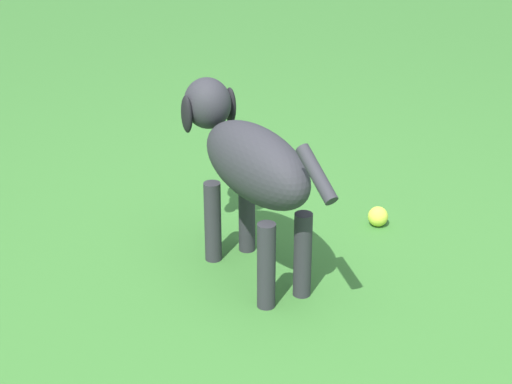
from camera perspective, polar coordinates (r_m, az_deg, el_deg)
ground at (r=2.20m, az=-0.30°, el=-9.93°), size 14.00×14.00×0.00m
dog at (r=2.35m, az=-0.57°, el=2.11°), size 0.24×0.78×0.53m
tennis_ball_0 at (r=3.00m, az=1.87°, el=0.78°), size 0.07×0.07×0.07m
tennis_ball_1 at (r=2.77m, az=8.28°, el=-1.65°), size 0.07×0.07×0.07m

